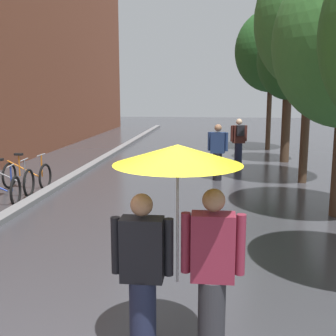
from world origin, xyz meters
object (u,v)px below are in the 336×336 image
at_px(street_tree_2, 311,21).
at_px(parked_bicycle_4, 8,182).
at_px(street_tree_4, 271,51).
at_px(street_tree_3, 289,60).
at_px(parked_bicycle_5, 27,175).
at_px(couple_under_umbrella, 178,218).
at_px(pedestrian_walking_far, 218,152).
at_px(pedestrian_walking_midground, 239,141).

xyz_separation_m(street_tree_2, parked_bicycle_4, (-7.52, -2.55, -4.05)).
bearing_deg(street_tree_4, street_tree_3, -86.07).
height_order(street_tree_4, parked_bicycle_4, street_tree_4).
xyz_separation_m(parked_bicycle_4, parked_bicycle_5, (0.09, 0.87, 0.00)).
relative_size(parked_bicycle_4, couple_under_umbrella, 0.54).
distance_m(street_tree_2, parked_bicycle_5, 8.63).
relative_size(street_tree_4, parked_bicycle_5, 5.41).
bearing_deg(street_tree_4, parked_bicycle_5, -129.84).
relative_size(parked_bicycle_4, parked_bicycle_5, 1.01).
bearing_deg(couple_under_umbrella, pedestrian_walking_far, 87.46).
height_order(street_tree_4, couple_under_umbrella, street_tree_4).
xyz_separation_m(street_tree_4, parked_bicycle_4, (-7.33, -9.55, -3.89)).
height_order(parked_bicycle_5, pedestrian_walking_far, pedestrian_walking_far).
distance_m(street_tree_4, parked_bicycle_4, 12.66).
bearing_deg(pedestrian_walking_midground, street_tree_2, -56.15).
distance_m(parked_bicycle_5, pedestrian_walking_midground, 7.13).
bearing_deg(pedestrian_walking_midground, pedestrian_walking_far, -106.44).
distance_m(pedestrian_walking_midground, pedestrian_walking_far, 2.56).
relative_size(couple_under_umbrella, pedestrian_walking_far, 1.29).
distance_m(street_tree_2, street_tree_4, 7.01).
relative_size(street_tree_2, pedestrian_walking_far, 3.86).
xyz_separation_m(parked_bicycle_5, couple_under_umbrella, (4.64, -6.89, 1.05)).
bearing_deg(parked_bicycle_4, parked_bicycle_5, 84.29).
distance_m(street_tree_3, street_tree_4, 3.42).
height_order(street_tree_2, street_tree_3, street_tree_2).
bearing_deg(couple_under_umbrella, parked_bicycle_4, 128.08).
distance_m(street_tree_4, pedestrian_walking_midground, 5.82).
bearing_deg(couple_under_umbrella, street_tree_4, 80.49).
distance_m(street_tree_2, street_tree_3, 3.74).
relative_size(street_tree_3, pedestrian_walking_far, 3.13).
relative_size(parked_bicycle_5, pedestrian_walking_far, 0.68).
height_order(parked_bicycle_5, pedestrian_walking_midground, pedestrian_walking_midground).
bearing_deg(parked_bicycle_5, pedestrian_walking_midground, 36.19).
bearing_deg(pedestrian_walking_far, street_tree_2, -1.64).
bearing_deg(street_tree_4, pedestrian_walking_midground, -108.54).
distance_m(street_tree_3, pedestrian_walking_far, 5.18).
bearing_deg(pedestrian_walking_far, street_tree_3, 55.56).
relative_size(street_tree_4, pedestrian_walking_far, 3.69).
height_order(couple_under_umbrella, pedestrian_walking_far, couple_under_umbrella).
xyz_separation_m(couple_under_umbrella, pedestrian_walking_far, (0.38, 8.64, -0.59)).
bearing_deg(street_tree_4, pedestrian_walking_far, -107.81).
bearing_deg(parked_bicycle_5, street_tree_4, 50.16).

